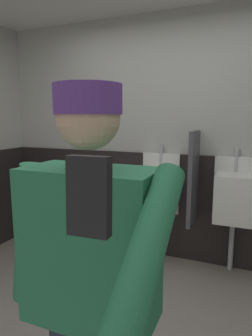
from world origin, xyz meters
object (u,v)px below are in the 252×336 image
urinal_left (158,190)px  person (90,279)px  cell_phone (89,196)px  urinal_middle (234,197)px

urinal_left → person: size_ratio=0.76×
person → urinal_left: bearing=99.8°
person → cell_phone: 0.74m
person → urinal_middle: bearing=79.0°
urinal_middle → urinal_left: bearing=180.0°
urinal_left → cell_phone: cell_phone is taller
cell_phone → urinal_left: bearing=100.9°
urinal_middle → cell_phone: 2.63m
urinal_middle → cell_phone: cell_phone is taller
urinal_left → cell_phone: (0.64, -2.55, 0.64)m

